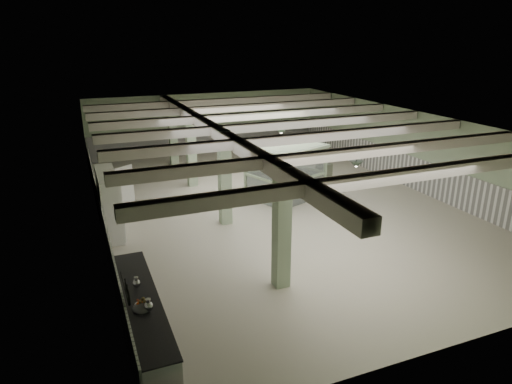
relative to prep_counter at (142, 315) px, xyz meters
name	(u,v)px	position (x,y,z in m)	size (l,w,h in m)	color
floor	(274,205)	(6.54, 6.72, -0.46)	(20.00, 20.00, 0.00)	beige
ceiling	(275,121)	(6.54, 6.72, 3.14)	(14.00, 20.00, 0.02)	silver
wall_back	(207,123)	(6.54, 16.72, 1.34)	(14.00, 0.02, 3.60)	#95A886
wall_front	(462,278)	(6.54, -3.28, 1.34)	(14.00, 0.02, 3.60)	#95A886
wall_left	(96,184)	(-0.46, 6.72, 1.34)	(0.02, 20.00, 3.60)	#95A886
wall_right	(412,149)	(13.54, 6.72, 1.34)	(0.02, 20.00, 3.60)	#95A886
wainscot_left	(100,212)	(-0.43, 6.72, 0.29)	(0.05, 19.90, 1.50)	white
wainscot_right	(409,171)	(13.52, 6.72, 0.29)	(0.05, 19.90, 1.50)	white
wainscot_back	(207,141)	(6.54, 16.70, 0.29)	(13.90, 0.05, 1.50)	white
girder	(216,131)	(4.04, 6.72, 2.92)	(0.45, 19.90, 0.40)	beige
beam_a	(396,176)	(6.54, -0.78, 2.96)	(13.90, 0.35, 0.32)	beige
beam_b	(343,154)	(6.54, 1.72, 2.96)	(13.90, 0.35, 0.32)	beige
beam_c	(305,138)	(6.54, 4.22, 2.96)	(13.90, 0.35, 0.32)	beige
beam_d	(275,126)	(6.54, 6.72, 2.96)	(13.90, 0.35, 0.32)	beige
beam_e	(252,116)	(6.54, 9.22, 2.96)	(13.90, 0.35, 0.32)	beige
beam_f	(234,108)	(6.54, 11.72, 2.96)	(13.90, 0.35, 0.32)	beige
beam_g	(219,102)	(6.54, 14.22, 2.96)	(13.90, 0.35, 0.32)	beige
column_a	(282,227)	(4.04, 0.72, 1.34)	(0.42, 0.42, 3.60)	#A8C19C
column_b	(225,178)	(4.04, 5.72, 1.34)	(0.42, 0.42, 3.60)	#A8C19C
column_c	(191,149)	(4.04, 10.72, 1.34)	(0.42, 0.42, 3.60)	#A8C19C
column_d	(173,133)	(4.04, 14.72, 1.34)	(0.42, 0.42, 3.60)	#A8C19C
hook_rail	(124,285)	(-0.39, -0.88, 1.39)	(0.02, 0.02, 1.20)	black
pendant_front	(356,164)	(7.04, 1.72, 2.59)	(0.44, 0.44, 0.22)	#29372B
pendant_mid	(281,131)	(7.04, 7.22, 2.59)	(0.44, 0.44, 0.22)	#29372B
pendant_back	(240,113)	(7.04, 12.22, 2.59)	(0.44, 0.44, 0.22)	#29372B
prep_counter	(142,315)	(0.00, 0.00, 0.00)	(0.88, 5.07, 0.91)	#AAAAAE
pitcher_near	(136,282)	(0.01, 0.57, 0.58)	(0.19, 0.22, 0.28)	#AAAAAE
pitcher_far	(148,305)	(0.11, -0.58, 0.60)	(0.21, 0.25, 0.31)	#AAAAAE
veg_colander	(142,306)	(-0.01, -0.47, 0.54)	(0.45, 0.45, 0.20)	#414045
orange_bowl	(140,306)	(-0.05, -0.37, 0.48)	(0.25, 0.25, 0.09)	#B2B2B7
skillet_near	(128,298)	(-0.34, -1.06, 1.17)	(0.34, 0.34, 0.05)	black
skillet_far	(126,288)	(-0.34, -0.66, 1.17)	(0.26, 0.26, 0.03)	black
walkin_cooler	(110,202)	(-0.08, 6.42, 0.72)	(1.21, 2.58, 2.36)	white
guard_booth	(286,161)	(7.44, 7.56, 1.18)	(3.64, 3.38, 2.39)	#A1B994
filing_cabinet	(324,178)	(9.26, 7.34, 0.26)	(0.46, 0.66, 1.43)	#5E6453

